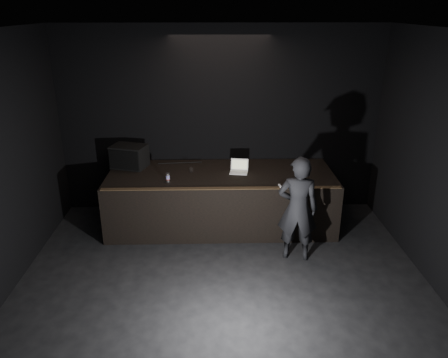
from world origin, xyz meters
The scene contains 11 objects.
ground centered at (0.00, 0.00, 0.00)m, with size 7.00×7.00×0.00m, color black.
room_walls centered at (0.00, 0.00, 2.02)m, with size 6.10×7.10×3.52m.
stage_riser centered at (0.00, 2.73, 0.50)m, with size 4.00×1.50×1.00m, color black.
riser_lip centered at (0.00, 2.02, 1.01)m, with size 3.92×0.10×0.01m, color brown.
stage_monitor centered at (-1.67, 3.09, 1.20)m, with size 0.71×0.60×0.41m.
cable centered at (-0.76, 3.28, 1.01)m, with size 0.02×0.02×0.82m, color black.
laptop centered at (0.33, 2.79, 1.06)m, with size 0.35×0.33×0.22m.
beer_can centered at (-0.90, 2.34, 1.08)m, with size 0.07×0.07×0.16m.
plastic_cup centered at (-0.52, 2.79, 1.04)m, with size 0.07×0.07×0.09m, color white.
wii_remote centered at (0.96, 2.08, 1.01)m, with size 0.03×0.13×0.02m, color white.
person centered at (1.16, 1.53, 0.85)m, with size 0.62×0.41×1.70m, color black.
Camera 1 is at (-0.12, -4.52, 3.76)m, focal length 35.00 mm.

